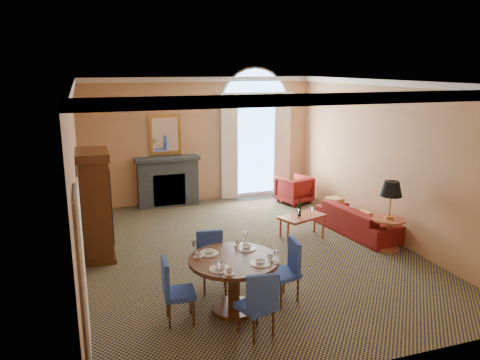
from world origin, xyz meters
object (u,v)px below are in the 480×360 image
object	(u,v)px
armoire	(96,206)
side_table	(390,207)
sofa	(358,220)
dining_table	(234,272)
armchair	(294,189)
coffee_table	(302,217)

from	to	relation	value
armoire	side_table	distance (m)	5.51
sofa	side_table	xyz separation A→B (m)	(0.05, -0.95, 0.57)
dining_table	armchair	size ratio (longest dim) A/B	1.66
armoire	coffee_table	distance (m)	4.07
sofa	armoire	bearing A→B (deg)	76.89
armchair	coffee_table	world-z (taller)	coffee_table
armchair	coffee_table	distance (m)	2.55
sofa	armchair	distance (m)	2.55
dining_table	sofa	size ratio (longest dim) A/B	0.64
armoire	sofa	xyz separation A→B (m)	(5.27, -0.48, -0.67)
armchair	side_table	bearing A→B (deg)	78.54
side_table	coffee_table	bearing A→B (deg)	139.37
armoire	dining_table	bearing A→B (deg)	-56.96
dining_table	side_table	world-z (taller)	side_table
armoire	coffee_table	bearing A→B (deg)	-4.67
dining_table	armoire	bearing A→B (deg)	123.04
coffee_table	side_table	xyz separation A→B (m)	(1.29, -1.11, 0.42)
sofa	side_table	distance (m)	1.11
armchair	side_table	distance (m)	3.54
armoire	dining_table	size ratio (longest dim) A/B	1.55
armoire	armchair	distance (m)	5.39
armchair	dining_table	bearing A→B (deg)	38.93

